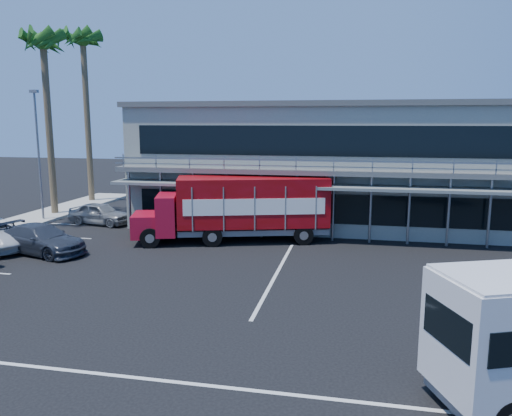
# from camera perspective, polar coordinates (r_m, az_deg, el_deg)

# --- Properties ---
(ground) EXTENTS (120.00, 120.00, 0.00)m
(ground) POSITION_cam_1_polar(r_m,az_deg,el_deg) (18.43, -5.46, -9.93)
(ground) COLOR black
(ground) RESTS_ON ground
(building) EXTENTS (22.40, 12.00, 7.30)m
(building) POSITION_cam_1_polar(r_m,az_deg,el_deg) (31.67, 7.67, 5.16)
(building) COLOR gray
(building) RESTS_ON ground
(palm_e) EXTENTS (2.80, 2.80, 12.25)m
(palm_e) POSITION_cam_1_polar(r_m,az_deg,el_deg) (35.86, -23.11, 16.11)
(palm_e) COLOR brown
(palm_e) RESTS_ON ground
(palm_f) EXTENTS (2.80, 2.80, 13.25)m
(palm_f) POSITION_cam_1_polar(r_m,az_deg,el_deg) (40.82, -19.14, 16.77)
(palm_f) COLOR brown
(palm_f) RESTS_ON ground
(light_pole_far) EXTENTS (0.50, 0.25, 8.09)m
(light_pole_far) POSITION_cam_1_polar(r_m,az_deg,el_deg) (33.71, -23.62, 6.15)
(light_pole_far) COLOR gray
(light_pole_far) RESTS_ON ground
(red_truck) EXTENTS (10.27, 5.00, 3.38)m
(red_truck) POSITION_cam_1_polar(r_m,az_deg,el_deg) (25.94, -1.89, 0.19)
(red_truck) COLOR #AB0D25
(red_truck) RESTS_ON ground
(parked_car_d) EXTENTS (5.09, 3.12, 1.38)m
(parked_car_d) POSITION_cam_1_polar(r_m,az_deg,el_deg) (25.85, -23.36, -3.31)
(parked_car_d) COLOR #303540
(parked_car_d) RESTS_ON ground
(parked_car_e) EXTENTS (4.13, 2.21, 1.33)m
(parked_car_e) POSITION_cam_1_polar(r_m,az_deg,el_deg) (31.84, -17.40, -0.61)
(parked_car_e) COLOR slate
(parked_car_e) RESTS_ON ground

